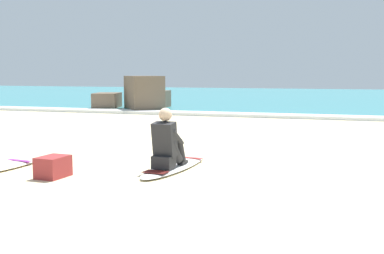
# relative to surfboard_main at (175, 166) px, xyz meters

# --- Properties ---
(ground_plane) EXTENTS (80.00, 80.00, 0.00)m
(ground_plane) POSITION_rel_surfboard_main_xyz_m (-0.19, 0.43, -0.04)
(ground_plane) COLOR beige
(sea) EXTENTS (80.00, 28.00, 0.10)m
(sea) POSITION_rel_surfboard_main_xyz_m (-0.19, 23.38, 0.01)
(sea) COLOR teal
(sea) RESTS_ON ground
(breaking_foam) EXTENTS (80.00, 0.90, 0.11)m
(breaking_foam) POSITION_rel_surfboard_main_xyz_m (-0.19, 9.68, 0.02)
(breaking_foam) COLOR white
(breaking_foam) RESTS_ON ground
(surfboard_main) EXTENTS (0.69, 2.26, 0.08)m
(surfboard_main) POSITION_rel_surfboard_main_xyz_m (0.00, 0.00, 0.00)
(surfboard_main) COLOR white
(surfboard_main) RESTS_ON ground
(surfer_seated) EXTENTS (0.41, 0.73, 0.95)m
(surfer_seated) POSITION_rel_surfboard_main_xyz_m (-0.02, -0.31, 0.40)
(surfer_seated) COLOR #232326
(surfer_seated) RESTS_ON surfboard_main
(rock_outcrop_distant) EXTENTS (3.47, 2.70, 1.43)m
(rock_outcrop_distant) POSITION_rel_surfboard_main_xyz_m (-5.56, 10.98, 0.53)
(rock_outcrop_distant) COLOR brown
(rock_outcrop_distant) RESTS_ON ground
(beach_bag) EXTENTS (0.39, 0.50, 0.32)m
(beach_bag) POSITION_rel_surfboard_main_xyz_m (-1.50, -1.23, 0.12)
(beach_bag) COLOR maroon
(beach_bag) RESTS_ON ground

